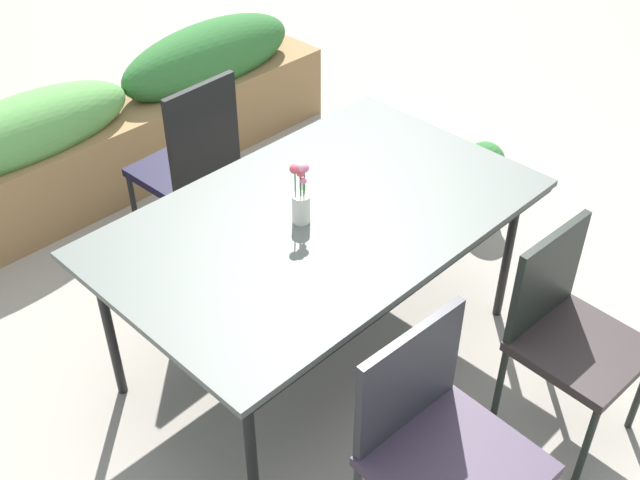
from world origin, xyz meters
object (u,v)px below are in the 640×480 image
dining_table (320,223)px  potted_plant (482,177)px  planter_box (131,122)px  chair_far_side (192,162)px  chair_near_right (568,326)px  chair_near_left (439,440)px  flower_vase (301,198)px

dining_table → potted_plant: 1.46m
planter_box → chair_far_side: bearing=-103.6°
dining_table → chair_near_right: size_ratio=2.00×
chair_near_right → potted_plant: size_ratio=1.99×
chair_far_side → planter_box: size_ratio=0.38×
dining_table → chair_far_side: size_ratio=1.73×
dining_table → chair_near_left: bearing=-113.0°
planter_box → flower_vase: bearing=-101.1°
chair_far_side → potted_plant: (1.32, -0.78, -0.34)m
chair_near_right → potted_plant: bearing=-130.8°
chair_far_side → chair_near_left: chair_far_side is taller
flower_vase → planter_box: flower_vase is taller
chair_near_right → chair_near_left: chair_near_left is taller
potted_plant → flower_vase: bearing=-175.8°
dining_table → planter_box: 1.82m
chair_far_side → chair_near_right: size_ratio=1.16×
chair_near_left → flower_vase: bearing=-105.1°
chair_far_side → planter_box: (0.21, 0.86, -0.21)m
chair_far_side → flower_vase: bearing=-101.0°
chair_near_left → flower_vase: flower_vase is taller
chair_near_right → potted_plant: (0.98, 1.04, -0.27)m
flower_vase → potted_plant: 1.59m
chair_near_right → planter_box: size_ratio=0.33×
dining_table → chair_near_left: chair_near_left is taller
dining_table → chair_far_side: (0.05, 0.91, -0.14)m
chair_near_right → planter_box: 2.69m
chair_far_side → chair_near_left: bearing=-105.9°
dining_table → flower_vase: (-0.08, 0.02, 0.15)m
dining_table → potted_plant: bearing=5.3°
dining_table → planter_box: size_ratio=0.65×
chair_far_side → chair_near_left: 1.87m
chair_far_side → potted_plant: bearing=-32.9°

